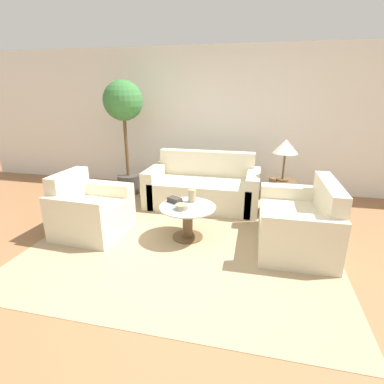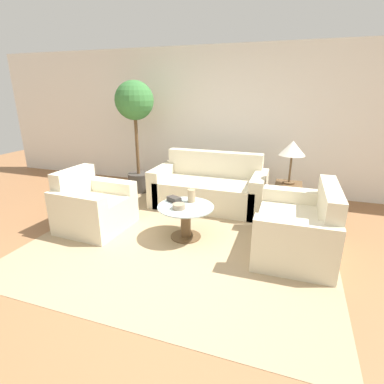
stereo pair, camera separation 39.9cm
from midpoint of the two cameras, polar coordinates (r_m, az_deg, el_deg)
ground_plane at (r=3.36m, az=-3.67°, el=-14.45°), size 14.00×14.00×0.00m
wall_back at (r=5.77m, az=8.09°, el=13.30°), size 10.00×0.06×2.60m
rug at (r=3.99m, az=1.71°, el=-8.60°), size 3.67×3.37×0.01m
sofa_main at (r=5.02m, az=5.67°, el=0.69°), size 1.83×0.90×0.86m
armchair at (r=4.32m, az=-16.02°, el=-3.02°), size 0.87×0.92×0.82m
loveseat at (r=3.83m, az=22.84°, el=-6.71°), size 0.87×1.27×0.84m
coffee_table at (r=3.87m, az=1.75°, el=-4.92°), size 0.72×0.72×0.44m
side_table at (r=4.77m, az=19.93°, el=-1.57°), size 0.38×0.38×0.54m
table_lamp at (r=4.57m, az=21.01°, el=7.56°), size 0.37×0.37×0.62m
potted_plant at (r=5.53m, az=-8.70°, el=14.40°), size 0.68×0.68×2.01m
vase at (r=3.93m, az=2.80°, el=-0.76°), size 0.10×0.10×0.17m
bowl at (r=3.71m, az=0.55°, el=-2.83°), size 0.16×0.16×0.06m
book_stack at (r=3.95m, az=-0.55°, el=-1.45°), size 0.21×0.18×0.06m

